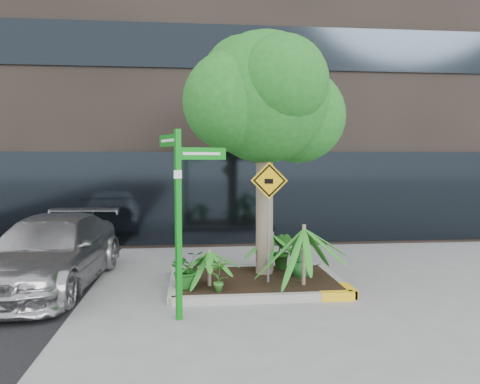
{
  "coord_description": "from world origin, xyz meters",
  "views": [
    {
      "loc": [
        -1.05,
        -8.67,
        2.49
      ],
      "look_at": [
        -0.12,
        0.2,
        1.86
      ],
      "focal_mm": 35.0,
      "sensor_mm": 36.0,
      "label": 1
    }
  ],
  "objects": [
    {
      "name": "shrub_b",
      "position": [
        1.12,
        0.37,
        0.52
      ],
      "size": [
        0.53,
        0.53,
        0.74
      ],
      "primitive_type": "imported",
      "rotation": [
        0.0,
        0.0,
        1.94
      ],
      "color": "#216F28",
      "rests_on": "planter"
    },
    {
      "name": "cattle_sign",
      "position": [
        0.42,
        0.04,
        1.7
      ],
      "size": [
        0.68,
        0.24,
        2.29
      ],
      "rotation": [
        0.0,
        0.0,
        -0.3
      ],
      "color": "slate",
      "rests_on": "ground"
    },
    {
      "name": "parked_car",
      "position": [
        -3.8,
        0.67,
        0.68
      ],
      "size": [
        2.3,
        4.85,
        1.37
      ],
      "primitive_type": "imported",
      "rotation": [
        0.0,
        0.0,
        -0.08
      ],
      "color": "#ADADB2",
      "rests_on": "ground"
    },
    {
      "name": "shrub_c",
      "position": [
        -0.57,
        -0.55,
        0.45
      ],
      "size": [
        0.35,
        0.35,
        0.59
      ],
      "primitive_type": "imported",
      "rotation": [
        0.0,
        0.0,
        3.27
      ],
      "color": "#327524",
      "rests_on": "planter"
    },
    {
      "name": "palm_front",
      "position": [
        1.03,
        -0.25,
        1.21
      ],
      "size": [
        1.27,
        1.27,
        1.41
      ],
      "color": "gray",
      "rests_on": "ground"
    },
    {
      "name": "shrub_d",
      "position": [
        0.88,
        1.01,
        0.54
      ],
      "size": [
        0.61,
        0.61,
        0.78
      ],
      "primitive_type": "imported",
      "rotation": [
        0.0,
        0.0,
        5.57
      ],
      "color": "#215C1A",
      "rests_on": "planter"
    },
    {
      "name": "building",
      "position": [
        0.5,
        8.5,
        7.5
      ],
      "size": [
        18.0,
        8.0,
        15.0
      ],
      "primitive_type": "cube",
      "color": "#2D2621",
      "rests_on": "ground"
    },
    {
      "name": "planter",
      "position": [
        0.23,
        0.27,
        0.1
      ],
      "size": [
        3.35,
        2.36,
        0.15
      ],
      "color": "#9E9E99",
      "rests_on": "ground"
    },
    {
      "name": "tree",
      "position": [
        0.43,
        0.75,
        3.72
      ],
      "size": [
        3.4,
        3.01,
        5.1
      ],
      "color": "gray",
      "rests_on": "ground"
    },
    {
      "name": "palm_back",
      "position": [
        0.63,
        0.91,
        0.91
      ],
      "size": [
        0.92,
        0.92,
        1.02
      ],
      "color": "gray",
      "rests_on": "ground"
    },
    {
      "name": "palm_left",
      "position": [
        -0.73,
        -0.15,
        0.79
      ],
      "size": [
        0.77,
        0.77,
        0.86
      ],
      "color": "gray",
      "rests_on": "ground"
    },
    {
      "name": "ground",
      "position": [
        0.0,
        0.0,
        0.0
      ],
      "size": [
        80.0,
        80.0,
        0.0
      ],
      "primitive_type": "plane",
      "color": "gray",
      "rests_on": "ground"
    },
    {
      "name": "street_sign_post",
      "position": [
        -1.22,
        -1.43,
        1.82
      ],
      "size": [
        1.07,
        0.83,
        2.95
      ],
      "rotation": [
        0.0,
        0.0,
        0.38
      ],
      "color": "#0B8015",
      "rests_on": "ground"
    },
    {
      "name": "shrub_a",
      "position": [
        -1.15,
        -0.25,
        0.5
      ],
      "size": [
        0.82,
        0.82,
        0.7
      ],
      "primitive_type": "imported",
      "rotation": [
        0.0,
        0.0,
        0.41
      ],
      "color": "#195919",
      "rests_on": "planter"
    }
  ]
}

